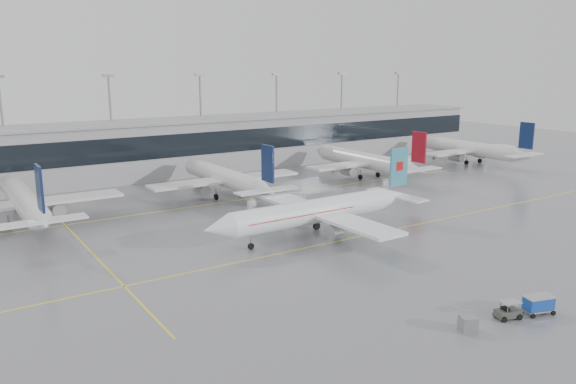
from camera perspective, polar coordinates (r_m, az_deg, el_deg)
ground at (r=79.94m, az=4.73°, el=-5.08°), size 320.00×320.00×0.00m
taxi_line_main at (r=79.94m, az=4.73°, el=-5.07°), size 120.00×0.25×0.01m
taxi_line_north at (r=104.33m, az=-5.42°, el=-0.87°), size 120.00×0.25×0.01m
taxi_line_cross at (r=80.56m, az=-19.49°, el=-5.64°), size 0.25×60.00×0.01m
terminal at (r=131.94m, az=-12.01°, el=4.40°), size 180.00×15.00×12.00m
terminal_glass at (r=124.79m, az=-10.77°, el=4.69°), size 180.00×0.20×5.00m
terminal_roof at (r=131.23m, az=-12.13°, el=7.08°), size 182.00×16.00×0.40m
light_masts at (r=136.72m, az=-13.08°, el=7.73°), size 156.40×1.00×22.60m
air_canada_jet at (r=82.02m, az=3.37°, el=-1.90°), size 36.93×29.63×11.68m
parked_jet_b at (r=96.58m, az=-25.23°, el=-0.88°), size 29.64×36.96×11.72m
parked_jet_c at (r=106.75m, az=-6.39°, el=1.45°), size 29.64×36.96×11.72m
parked_jet_d at (r=126.15m, az=7.95°, el=3.13°), size 29.64×36.96×11.72m
parked_jet_e at (r=151.27m, az=18.03°, el=4.20°), size 29.64×36.96×11.72m
baggage_tug at (r=60.40m, az=21.43°, el=-11.33°), size 3.69×2.11×1.75m
baggage_cart at (r=62.42m, az=24.10°, el=-10.30°), size 3.39×2.46×1.88m
gse_unit at (r=56.45m, az=17.81°, el=-12.63°), size 1.90×1.84×1.47m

